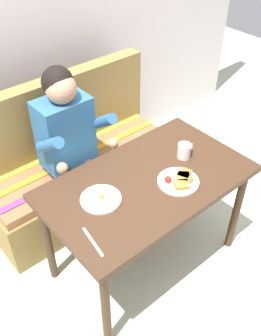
{
  "coord_description": "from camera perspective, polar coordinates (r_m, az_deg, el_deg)",
  "views": [
    {
      "loc": [
        -1.11,
        -1.16,
        2.16
      ],
      "look_at": [
        0.0,
        0.15,
        0.72
      ],
      "focal_mm": 40.64,
      "sensor_mm": 36.0,
      "label": 1
    }
  ],
  "objects": [
    {
      "name": "back_wall",
      "position": [
        2.81,
        -15.99,
        20.7
      ],
      "size": [
        4.4,
        0.1,
        2.6
      ],
      "primitive_type": "cube",
      "color": "silver",
      "rests_on": "ground"
    },
    {
      "name": "person",
      "position": [
        2.46,
        -8.86,
        4.2
      ],
      "size": [
        0.45,
        0.61,
        1.21
      ],
      "color": "#2F6395",
      "rests_on": "ground"
    },
    {
      "name": "couch",
      "position": [
        2.88,
        -7.93,
        0.04
      ],
      "size": [
        1.44,
        0.56,
        1.0
      ],
      "color": "olive",
      "rests_on": "ground"
    },
    {
      "name": "coffee_mug",
      "position": [
        2.3,
        8.08,
        2.64
      ],
      "size": [
        0.12,
        0.08,
        0.09
      ],
      "color": "white",
      "rests_on": "table"
    },
    {
      "name": "ground_plane",
      "position": [
        2.69,
        2.12,
        -13.43
      ],
      "size": [
        8.0,
        8.0,
        0.0
      ],
      "primitive_type": "plane",
      "color": "beige"
    },
    {
      "name": "plate_eggs",
      "position": [
        2.03,
        -4.48,
        -4.66
      ],
      "size": [
        0.22,
        0.22,
        0.04
      ],
      "color": "white",
      "rests_on": "table"
    },
    {
      "name": "table",
      "position": [
        2.21,
        2.52,
        -3.34
      ],
      "size": [
        1.2,
        0.7,
        0.73
      ],
      "color": "#412A1A",
      "rests_on": "ground"
    },
    {
      "name": "plate_breakfast",
      "position": [
        2.14,
        7.35,
        -1.88
      ],
      "size": [
        0.23,
        0.23,
        0.05
      ],
      "color": "white",
      "rests_on": "table"
    },
    {
      "name": "knife",
      "position": [
        1.85,
        -5.68,
        -10.96
      ],
      "size": [
        0.04,
        0.2,
        0.0
      ],
      "primitive_type": "cube",
      "rotation": [
        0.0,
        0.0,
        -0.15
      ],
      "color": "silver",
      "rests_on": "table"
    }
  ]
}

